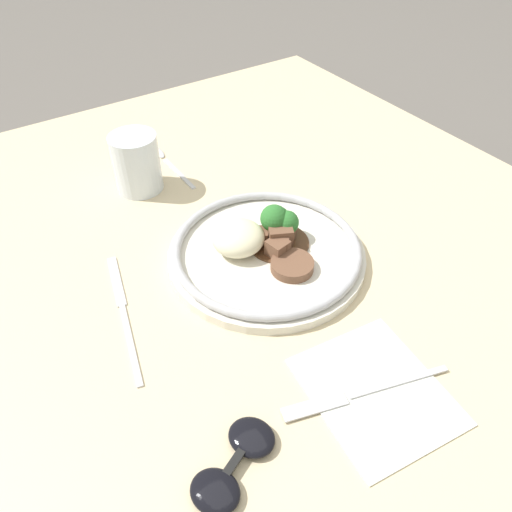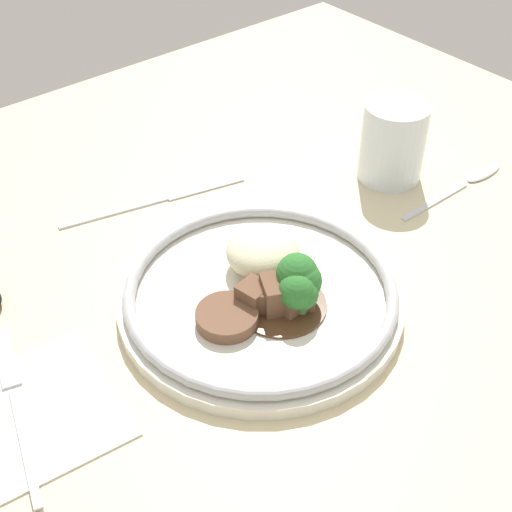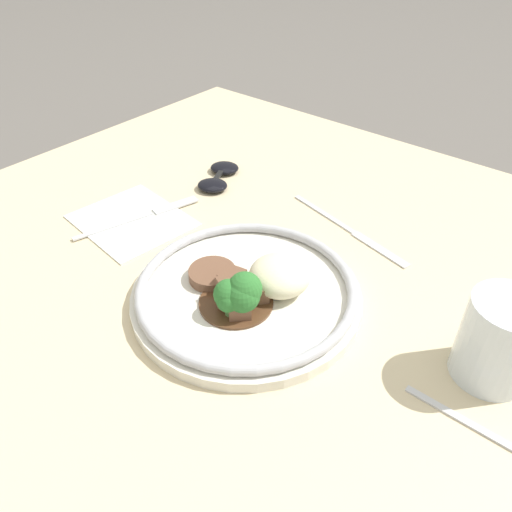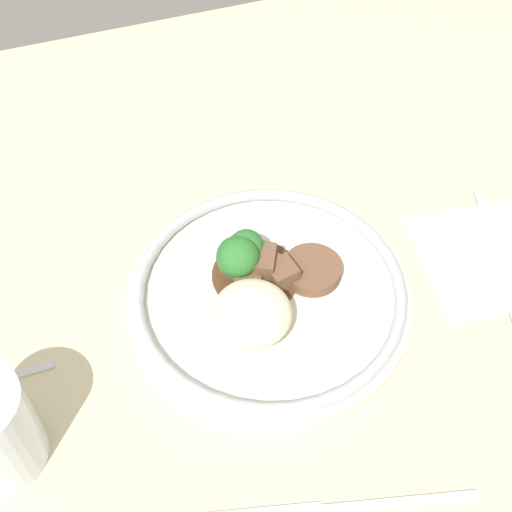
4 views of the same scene
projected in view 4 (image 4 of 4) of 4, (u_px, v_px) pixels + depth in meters
name	position (u px, v px, depth m)	size (l,w,h in m)	color
ground_plane	(253.00, 338.00, 0.69)	(8.00, 8.00, 0.00)	#5B5651
dining_table	(253.00, 329.00, 0.68)	(1.11, 1.00, 0.03)	beige
napkin	(499.00, 255.00, 0.71)	(0.17, 0.15, 0.00)	silver
plate	(266.00, 291.00, 0.66)	(0.27, 0.27, 0.07)	silver
fork	(506.00, 276.00, 0.69)	(0.06, 0.19, 0.00)	silver
knife	(330.00, 509.00, 0.55)	(0.21, 0.06, 0.00)	silver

